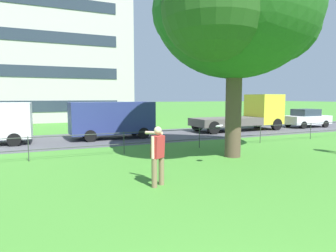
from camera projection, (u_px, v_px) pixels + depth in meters
street_strip at (68, 140)px, 17.28m from camera, size 80.00×6.42×0.01m
park_fence at (79, 142)px, 12.37m from camera, size 34.90×0.04×1.00m
tree_large_lawn at (239, 9)px, 11.80m from camera, size 8.03×6.74×9.03m
person_thrower at (157, 154)px, 8.34m from camera, size 0.46×0.86×1.71m
frisbee at (219, 126)px, 10.76m from camera, size 0.31×0.31×0.08m
panel_van_center at (112, 118)px, 18.08m from camera, size 5.03×2.16×2.24m
flatbed_truck_far_right at (249, 114)px, 22.73m from camera, size 7.36×2.60×2.75m
car_white_right at (306, 118)px, 24.82m from camera, size 4.02×1.85×1.54m
apartment_building_background at (12, 30)px, 33.31m from camera, size 24.30×15.42×20.24m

